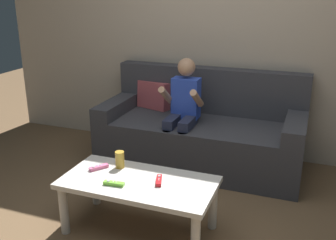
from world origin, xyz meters
name	(u,v)px	position (x,y,z in m)	size (l,w,h in m)	color
wall_back	(224,28)	(0.00, 1.84, 1.25)	(4.84, 0.05, 2.50)	#B2A38E
couch	(201,133)	(-0.09, 1.45, 0.31)	(1.87, 0.80, 0.88)	#38383D
person_seated_on_couch	(183,109)	(-0.21, 1.26, 0.59)	(0.34, 0.42, 1.03)	#282D47
coffee_table	(139,188)	(-0.17, 0.22, 0.33)	(1.04, 0.52, 0.39)	beige
game_remote_pink_near_edge	(99,167)	(-0.51, 0.27, 0.40)	(0.11, 0.13, 0.03)	pink
game_remote_red_center	(159,181)	(-0.03, 0.24, 0.40)	(0.08, 0.14, 0.03)	red
game_remote_lime_far_corner	(114,184)	(-0.29, 0.10, 0.40)	(0.14, 0.05, 0.03)	#72C638
soda_can	(120,160)	(-0.37, 0.35, 0.45)	(0.07, 0.07, 0.12)	#B78C2D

